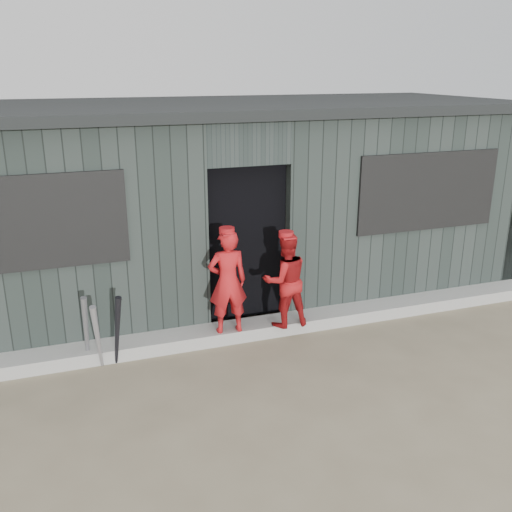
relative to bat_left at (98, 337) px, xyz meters
name	(u,v)px	position (x,y,z in m)	size (l,w,h in m)	color
ground	(320,417)	(1.84, -1.55, -0.39)	(80.00, 80.00, 0.00)	#6C604A
curb	(255,328)	(1.84, 0.27, -0.31)	(8.00, 0.36, 0.15)	gray
bat_left	(98,337)	(0.00, 0.00, 0.00)	(0.07, 0.07, 0.78)	#9B9AA3
bat_mid	(86,330)	(-0.10, 0.16, 0.02)	(0.07, 0.07, 0.81)	gray
bat_right	(117,331)	(0.21, 0.04, 0.02)	(0.07, 0.07, 0.82)	black
player_red_left	(228,282)	(1.47, 0.17, 0.37)	(0.44, 0.29, 1.22)	#B31619
player_red_right	(285,280)	(2.15, 0.11, 0.33)	(0.55, 0.43, 1.13)	maroon
player_grey_back	(255,271)	(2.06, 0.92, 0.17)	(0.55, 0.36, 1.12)	#B3B3B3
dugout	(216,200)	(1.84, 1.95, 0.90)	(8.30, 3.30, 2.62)	black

